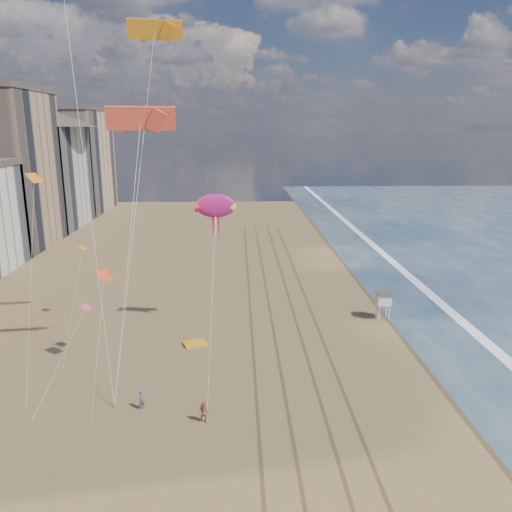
{
  "coord_description": "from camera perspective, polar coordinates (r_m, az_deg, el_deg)",
  "views": [
    {
      "loc": [
        -2.55,
        -21.35,
        21.65
      ],
      "look_at": [
        -0.86,
        26.0,
        9.5
      ],
      "focal_mm": 35.0,
      "sensor_mm": 36.0,
      "label": 1
    }
  ],
  "objects": [
    {
      "name": "grounded_kite",
      "position": [
        52.59,
        -6.98,
        -9.88
      ],
      "size": [
        2.66,
        2.17,
        0.26
      ],
      "primitive_type": "cube",
      "rotation": [
        0.0,
        0.0,
        0.36
      ],
      "color": "#FFA615",
      "rests_on": "ground"
    },
    {
      "name": "tracks",
      "position": [
        55.96,
        3.38,
        -8.4
      ],
      "size": [
        7.68,
        120.0,
        0.01
      ],
      "color": "brown",
      "rests_on": "ground"
    },
    {
      "name": "kite_flyer_a",
      "position": [
        42.09,
        -12.92,
        -15.76
      ],
      "size": [
        0.67,
        0.65,
        1.54
      ],
      "primitive_type": "imported",
      "rotation": [
        0.0,
        0.0,
        0.73
      ],
      "color": "#505767",
      "rests_on": "ground"
    },
    {
      "name": "foam",
      "position": [
        69.97,
        19.73,
        -4.52
      ],
      "size": [
        260.0,
        260.0,
        0.0
      ],
      "primitive_type": "plane",
      "color": "white",
      "rests_on": "ground"
    },
    {
      "name": "show_kite",
      "position": [
        52.01,
        -4.65,
        5.7
      ],
      "size": [
        4.33,
        8.2,
        20.11
      ],
      "color": "#A01867",
      "rests_on": "ground"
    },
    {
      "name": "parafoils",
      "position": [
        46.23,
        -16.15,
        23.32
      ],
      "size": [
        12.89,
        7.21,
        14.33
      ],
      "color": "black",
      "rests_on": "ground"
    },
    {
      "name": "small_kites",
      "position": [
        49.23,
        -19.99,
        1.1
      ],
      "size": [
        7.86,
        13.52,
        13.06
      ],
      "color": "#D35268",
      "rests_on": "ground"
    },
    {
      "name": "kite_flyer_b",
      "position": [
        39.64,
        -6.01,
        -17.4
      ],
      "size": [
        0.95,
        0.83,
        1.65
      ],
      "primitive_type": "imported",
      "rotation": [
        0.0,
        0.0,
        -0.29
      ],
      "color": "#98534D",
      "rests_on": "ground"
    },
    {
      "name": "lifeguard_stand",
      "position": [
        59.85,
        14.38,
        -4.79
      ],
      "size": [
        1.77,
        1.77,
        3.19
      ],
      "color": "silver",
      "rests_on": "ground"
    },
    {
      "name": "wet_sand",
      "position": [
        68.53,
        16.45,
        -4.64
      ],
      "size": [
        260.0,
        260.0,
        0.0
      ],
      "primitive_type": "plane",
      "color": "#42301E",
      "rests_on": "ground"
    }
  ]
}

